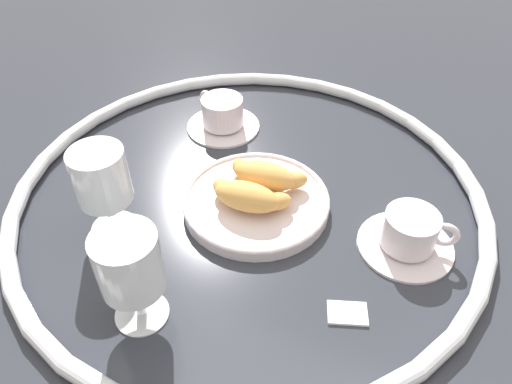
# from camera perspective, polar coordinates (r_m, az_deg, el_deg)

# --- Properties ---
(ground_plane) EXTENTS (2.20, 2.20, 0.00)m
(ground_plane) POSITION_cam_1_polar(r_m,az_deg,el_deg) (0.77, -0.86, -0.56)
(ground_plane) COLOR #2D3038
(table_chrome_rim) EXTENTS (0.74, 0.74, 0.02)m
(table_chrome_rim) POSITION_cam_1_polar(r_m,az_deg,el_deg) (0.76, -0.87, 0.11)
(table_chrome_rim) COLOR silver
(table_chrome_rim) RESTS_ON ground_plane
(pastry_plate) EXTENTS (0.23, 0.23, 0.02)m
(pastry_plate) POSITION_cam_1_polar(r_m,az_deg,el_deg) (0.75, -0.00, -1.06)
(pastry_plate) COLOR silver
(pastry_plate) RESTS_ON ground_plane
(croissant_large) EXTENTS (0.14, 0.07, 0.04)m
(croissant_large) POSITION_cam_1_polar(r_m,az_deg,el_deg) (0.71, -1.01, -0.49)
(croissant_large) COLOR #D6994C
(croissant_large) RESTS_ON pastry_plate
(croissant_small) EXTENTS (0.14, 0.07, 0.04)m
(croissant_small) POSITION_cam_1_polar(r_m,az_deg,el_deg) (0.75, 1.13, 1.98)
(croissant_small) COLOR #D6994C
(croissant_small) RESTS_ON pastry_plate
(coffee_cup_near) EXTENTS (0.14, 0.14, 0.06)m
(coffee_cup_near) POSITION_cam_1_polar(r_m,az_deg,el_deg) (0.91, -3.98, 8.99)
(coffee_cup_near) COLOR silver
(coffee_cup_near) RESTS_ON ground_plane
(coffee_cup_far) EXTENTS (0.14, 0.14, 0.06)m
(coffee_cup_far) POSITION_cam_1_polar(r_m,az_deg,el_deg) (0.71, 17.60, -4.75)
(coffee_cup_far) COLOR silver
(coffee_cup_far) RESTS_ON ground_plane
(juice_glass_left) EXTENTS (0.08, 0.08, 0.14)m
(juice_glass_left) POSITION_cam_1_polar(r_m,az_deg,el_deg) (0.57, -14.63, -8.56)
(juice_glass_left) COLOR white
(juice_glass_left) RESTS_ON ground_plane
(juice_glass_right) EXTENTS (0.08, 0.08, 0.14)m
(juice_glass_right) POSITION_cam_1_polar(r_m,az_deg,el_deg) (0.69, -17.72, 1.46)
(juice_glass_right) COLOR white
(juice_glass_right) RESTS_ON ground_plane
(sugar_packet) EXTENTS (0.06, 0.05, 0.01)m
(sugar_packet) POSITION_cam_1_polar(r_m,az_deg,el_deg) (0.64, 10.72, -13.72)
(sugar_packet) COLOR white
(sugar_packet) RESTS_ON ground_plane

